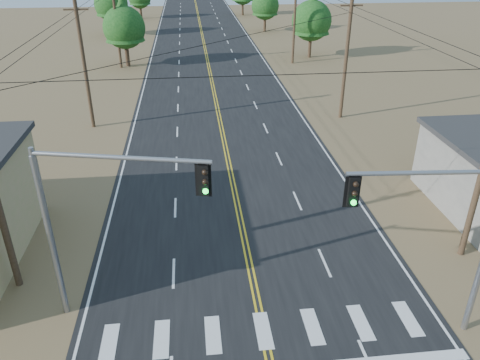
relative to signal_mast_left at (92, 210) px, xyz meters
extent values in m
cube|color=black|center=(6.17, 20.43, -5.05)|extent=(15.00, 200.00, 0.02)
cylinder|color=#4C3826|center=(-4.33, 22.43, -0.06)|extent=(0.30, 0.30, 10.00)
cube|color=#4C3826|center=(-4.33, 22.43, 4.14)|extent=(1.80, 0.12, 0.12)
cylinder|color=#4C3826|center=(-4.33, 42.43, -0.06)|extent=(0.30, 0.30, 10.00)
cylinder|color=#4C3826|center=(16.67, 22.43, -0.06)|extent=(0.30, 0.30, 10.00)
cube|color=#4C3826|center=(16.67, 22.43, 4.14)|extent=(1.80, 0.12, 0.12)
cylinder|color=#4C3826|center=(16.67, 42.43, -0.06)|extent=(0.30, 0.30, 10.00)
cylinder|color=gray|center=(-1.83, 0.43, -1.49)|extent=(0.24, 0.24, 7.14)
cylinder|color=gray|center=(-1.83, 0.43, 2.08)|extent=(0.18, 0.18, 0.61)
cylinder|color=gray|center=(1.27, -0.29, 2.18)|extent=(6.23, 1.61, 0.16)
cube|color=black|center=(4.07, -0.95, 1.52)|extent=(0.42, 0.38, 1.12)
sphere|color=black|center=(4.11, -1.13, 1.88)|extent=(0.20, 0.20, 0.20)
sphere|color=black|center=(4.11, -1.13, 1.52)|extent=(0.20, 0.20, 0.20)
sphere|color=#0CE533|center=(4.11, -1.13, 1.16)|extent=(0.20, 0.20, 0.20)
cylinder|color=gray|center=(11.44, -2.09, 1.94)|extent=(5.48, 0.56, 0.16)
cube|color=black|center=(9.00, -1.91, 1.30)|extent=(0.37, 0.32, 1.08)
sphere|color=black|center=(9.01, -2.09, 1.65)|extent=(0.20, 0.20, 0.20)
sphere|color=black|center=(9.01, -2.09, 1.30)|extent=(0.20, 0.20, 0.20)
sphere|color=#0CE533|center=(9.01, -2.09, 0.96)|extent=(0.20, 0.20, 0.20)
cylinder|color=#3F2D1E|center=(-3.59, 43.26, -3.58)|extent=(0.50, 0.50, 2.97)
cone|color=#134214|center=(-3.59, 43.26, 0.55)|extent=(4.62, 4.62, 5.28)
sphere|color=#134214|center=(-3.59, 43.26, -0.53)|extent=(4.95, 4.95, 4.95)
cylinder|color=#3F2D1E|center=(-7.83, 64.06, -3.50)|extent=(0.47, 0.47, 3.12)
sphere|color=#134214|center=(-7.83, 64.06, -0.30)|extent=(5.20, 5.20, 5.20)
cylinder|color=#3F2D1E|center=(-4.94, 81.77, -3.76)|extent=(0.42, 0.42, 2.60)
cylinder|color=#3F2D1E|center=(19.53, 45.37, -3.55)|extent=(0.41, 0.41, 3.01)
cone|color=#134214|center=(19.53, 45.37, 0.63)|extent=(4.68, 4.68, 5.35)
sphere|color=#134214|center=(19.53, 45.37, -0.46)|extent=(5.02, 5.02, 5.02)
cylinder|color=#3F2D1E|center=(16.69, 64.87, -3.72)|extent=(0.42, 0.42, 2.69)
sphere|color=#134214|center=(16.69, 64.87, -0.95)|extent=(4.48, 4.48, 4.48)
cylinder|color=#3F2D1E|center=(15.17, 83.96, -3.64)|extent=(0.41, 0.41, 2.84)
camera|label=1|loc=(3.76, -15.11, 8.81)|focal=35.00mm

